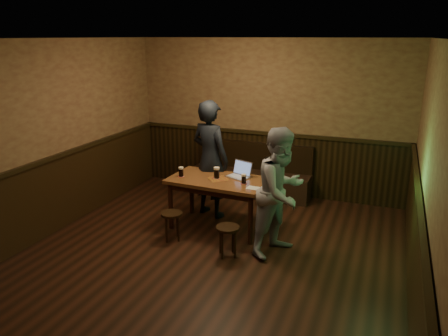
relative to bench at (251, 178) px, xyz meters
name	(u,v)px	position (x,y,z in m)	size (l,w,h in m)	color
room	(207,172)	(0.24, -2.53, 0.89)	(5.04, 6.04, 2.84)	black
bench	(251,178)	(0.00, 0.00, 0.00)	(2.20, 0.50, 0.95)	black
pub_table	(218,185)	(0.00, -1.58, 0.37)	(1.50, 0.90, 0.79)	#5A3519
stool_left	(172,218)	(-0.46, -2.22, 0.02)	(0.37, 0.37, 0.42)	black
stool_right	(228,232)	(0.46, -2.38, 0.03)	(0.38, 0.38, 0.42)	black
pint_left	(181,172)	(-0.57, -1.68, 0.55)	(0.10, 0.10, 0.15)	#B41617
pint_mid	(217,173)	(-0.03, -1.57, 0.56)	(0.11, 0.11, 0.18)	#B41617
pint_right	(244,179)	(0.42, -1.65, 0.54)	(0.09, 0.09, 0.15)	#B41617
laptop	(240,173)	(0.26, -1.37, 0.53)	(0.40, 0.36, 0.24)	silver
menu	(255,188)	(0.63, -1.79, 0.47)	(0.22, 0.15, 0.00)	silver
person_suit	(210,159)	(-0.32, -1.15, 0.63)	(0.69, 0.45, 1.89)	black
person_grey	(281,192)	(1.07, -2.02, 0.55)	(0.84, 0.65, 1.73)	#98989D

